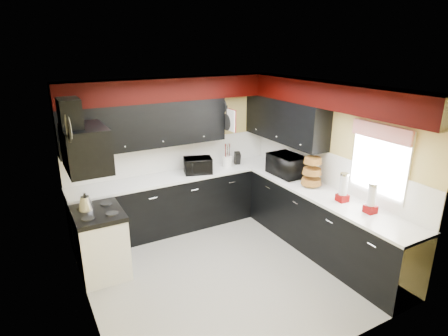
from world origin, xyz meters
The scene contains 35 objects.
ground centered at (0.00, 0.00, 0.00)m, with size 3.60×3.60×0.00m, color gray.
wall_back centered at (0.00, 1.80, 1.25)m, with size 3.60×0.06×2.50m, color #E0C666.
wall_right centered at (1.80, 0.00, 1.25)m, with size 0.06×3.60×2.50m, color #E0C666.
wall_left centered at (-1.80, 0.00, 1.25)m, with size 0.06×3.60×2.50m, color #E0C666.
ceiling centered at (0.00, 0.00, 2.50)m, with size 3.60×3.60×0.06m, color white.
cab_back centered at (0.00, 1.50, 0.45)m, with size 3.60×0.60×0.90m, color black.
cab_right centered at (1.50, -0.30, 0.45)m, with size 0.60×3.00×0.90m, color black.
counter_back centered at (0.00, 1.50, 0.92)m, with size 3.62×0.64×0.04m, color white.
counter_right centered at (1.50, -0.30, 0.92)m, with size 0.64×3.02×0.04m, color white.
splash_back centered at (0.00, 1.79, 1.19)m, with size 3.60×0.02×0.50m, color white.
splash_right centered at (1.79, 0.00, 1.19)m, with size 0.02×3.60×0.50m, color white.
upper_back centered at (-0.50, 1.62, 1.80)m, with size 2.60×0.35×0.70m, color black.
upper_right centered at (1.62, 0.90, 1.80)m, with size 0.35×1.80×0.70m, color black.
soffit_back centered at (0.00, 1.62, 2.33)m, with size 3.60×0.36×0.35m, color black.
soffit_right centered at (1.62, -0.18, 2.33)m, with size 0.36×3.24×0.35m, color black.
stove centered at (-1.50, 0.75, 0.43)m, with size 0.60×0.75×0.86m, color white.
cooktop centered at (-1.50, 0.75, 0.89)m, with size 0.62×0.77×0.06m, color black.
hood centered at (-1.55, 0.75, 1.78)m, with size 0.50×0.78×0.55m, color black.
hood_duct centered at (-1.68, 0.75, 2.20)m, with size 0.24×0.40×0.40m, color black.
window centered at (1.79, -0.90, 1.55)m, with size 0.03×0.86×0.96m, color white, non-canonical shape.
valance centered at (1.73, -0.90, 1.95)m, with size 0.04×0.88×0.20m, color red.
pan_top centered at (0.82, 1.55, 2.00)m, with size 0.03×0.22×0.40m, color black, non-canonical shape.
pan_mid centered at (0.82, 1.42, 1.75)m, with size 0.03×0.28×0.46m, color black, non-canonical shape.
pan_low centered at (0.82, 1.68, 1.72)m, with size 0.03×0.24×0.42m, color black, non-canonical shape.
cut_board centered at (0.83, 1.30, 1.80)m, with size 0.03×0.26×0.35m, color white.
baskets centered at (1.52, 0.05, 1.18)m, with size 0.27×0.27×0.50m, color brown, non-canonical shape.
clock centered at (-1.77, 0.25, 2.15)m, with size 0.03×0.30×0.30m, color black, non-canonical shape.
deco_plate centered at (1.77, -0.35, 2.25)m, with size 0.03×0.24×0.24m, color white, non-canonical shape.
toaster_oven centered at (0.28, 1.43, 1.07)m, with size 0.45×0.37×0.26m, color black.
microwave centered at (1.51, 0.63, 1.11)m, with size 0.62×0.42×0.34m, color black.
utensil_crock centered at (0.88, 1.49, 1.03)m, with size 0.17×0.17×0.18m, color white.
knife_block centered at (1.10, 1.53, 1.05)m, with size 0.10×0.14×0.21m, color black.
kettle centered at (-1.61, 0.88, 1.01)m, with size 0.20×0.20×0.18m, color #AFB0B4, non-canonical shape.
dispenser_a centered at (1.50, -0.60, 1.13)m, with size 0.14×0.14×0.38m, color maroon, non-canonical shape.
dispenser_b centered at (1.55, -1.04, 1.13)m, with size 0.14×0.14×0.37m, color maroon, non-canonical shape.
Camera 1 is at (-2.21, -3.94, 3.01)m, focal length 30.00 mm.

